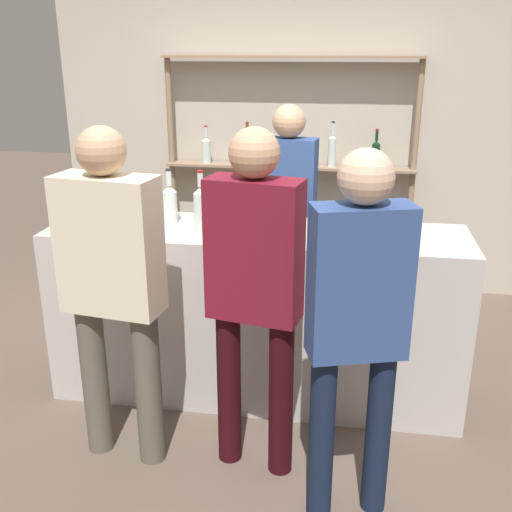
{
  "coord_description": "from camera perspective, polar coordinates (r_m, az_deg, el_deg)",
  "views": [
    {
      "loc": [
        0.53,
        -3.27,
        2.08
      ],
      "look_at": [
        0.0,
        0.0,
        0.9
      ],
      "focal_mm": 42.0,
      "sensor_mm": 36.0,
      "label": 1
    }
  ],
  "objects": [
    {
      "name": "bar_counter",
      "position": [
        3.66,
        0.0,
        -5.48
      ],
      "size": [
        2.44,
        0.63,
        1.06
      ],
      "primitive_type": "cube",
      "color": "#B7B2AD",
      "rests_on": "ground_plane"
    },
    {
      "name": "back_shelf",
      "position": [
        5.1,
        3.09,
        10.81
      ],
      "size": [
        2.1,
        0.18,
        1.99
      ],
      "color": "#897056",
      "rests_on": "ground_plane"
    },
    {
      "name": "counter_bottle_1",
      "position": [
        3.28,
        -3.4,
        3.74
      ],
      "size": [
        0.08,
        0.08,
        0.32
      ],
      "color": "brown",
      "rests_on": "bar_counter"
    },
    {
      "name": "server_behind_counter",
      "position": [
        4.18,
        3.02,
        4.97
      ],
      "size": [
        0.4,
        0.22,
        1.71
      ],
      "rotation": [
        0.0,
        0.0,
        -1.68
      ],
      "color": "#121C33",
      "rests_on": "ground_plane"
    },
    {
      "name": "counter_bottle_2",
      "position": [
        3.64,
        -0.7,
        5.41
      ],
      "size": [
        0.08,
        0.08,
        0.34
      ],
      "color": "brown",
      "rests_on": "bar_counter"
    },
    {
      "name": "customer_center",
      "position": [
        2.81,
        -0.14,
        -2.29
      ],
      "size": [
        0.46,
        0.27,
        1.75
      ],
      "rotation": [
        0.0,
        0.0,
        1.38
      ],
      "color": "black",
      "rests_on": "ground_plane"
    },
    {
      "name": "counter_bottle_3",
      "position": [
        3.42,
        -5.25,
        4.57
      ],
      "size": [
        0.08,
        0.08,
        0.36
      ],
      "color": "silver",
      "rests_on": "bar_counter"
    },
    {
      "name": "back_wall",
      "position": [
        5.26,
        3.43,
        12.12
      ],
      "size": [
        4.04,
        0.12,
        2.8
      ],
      "primitive_type": "cube",
      "color": "#B2A899",
      "rests_on": "ground_plane"
    },
    {
      "name": "cork_jar",
      "position": [
        3.77,
        -14.4,
        4.56
      ],
      "size": [
        0.13,
        0.13,
        0.17
      ],
      "color": "silver",
      "rests_on": "bar_counter"
    },
    {
      "name": "ground_plane",
      "position": [
        3.91,
        0.0,
        -12.52
      ],
      "size": [
        16.0,
        16.0,
        0.0
      ],
      "primitive_type": "plane",
      "color": "brown"
    },
    {
      "name": "customer_left",
      "position": [
        2.98,
        -13.55,
        -1.95
      ],
      "size": [
        0.51,
        0.28,
        1.74
      ],
      "rotation": [
        0.0,
        0.0,
        1.44
      ],
      "color": "#575347",
      "rests_on": "ground_plane"
    },
    {
      "name": "customer_right",
      "position": [
        2.54,
        9.65,
        -5.4
      ],
      "size": [
        0.45,
        0.29,
        1.71
      ],
      "rotation": [
        0.0,
        0.0,
        1.87
      ],
      "color": "#121C33",
      "rests_on": "ground_plane"
    },
    {
      "name": "counter_bottle_0",
      "position": [
        3.63,
        -8.19,
        5.06
      ],
      "size": [
        0.09,
        0.09,
        0.33
      ],
      "color": "silver",
      "rests_on": "bar_counter"
    }
  ]
}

